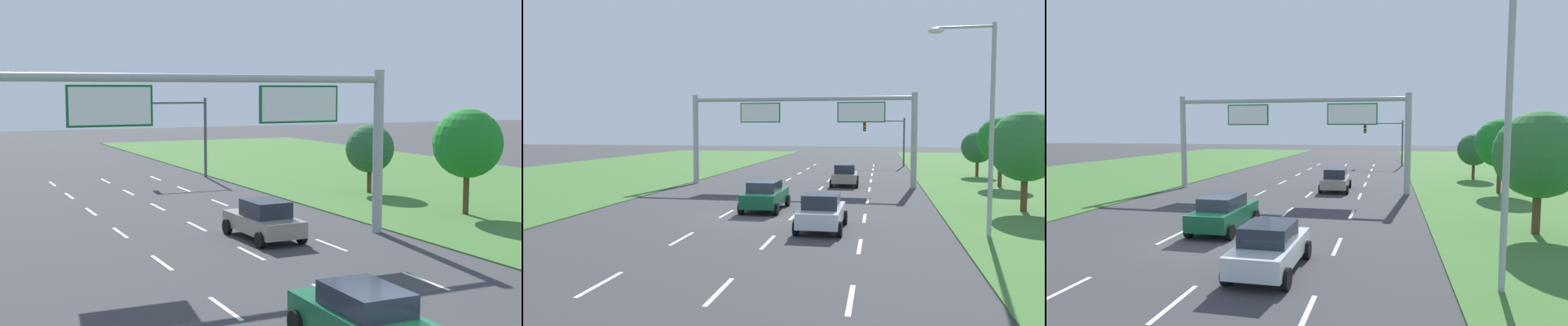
{
  "view_description": "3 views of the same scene",
  "coord_description": "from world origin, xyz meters",
  "views": [
    {
      "loc": [
        -9.29,
        -12.56,
        6.18
      ],
      "look_at": [
        2.1,
        11.87,
        3.44
      ],
      "focal_mm": 50.0,
      "sensor_mm": 36.0,
      "label": 1
    },
    {
      "loc": [
        5.93,
        -24.81,
        4.37
      ],
      "look_at": [
        -0.7,
        10.34,
        1.94
      ],
      "focal_mm": 35.0,
      "sensor_mm": 36.0,
      "label": 2
    },
    {
      "loc": [
        7.18,
        -15.34,
        4.52
      ],
      "look_at": [
        1.8,
        11.12,
        2.27
      ],
      "focal_mm": 28.0,
      "sensor_mm": 36.0,
      "label": 3
    }
  ],
  "objects": [
    {
      "name": "traffic_light_mast",
      "position": [
        6.73,
        35.17,
        3.87
      ],
      "size": [
        4.76,
        0.49,
        5.6
      ],
      "color": "#47494F",
      "rests_on": "ground_plane"
    },
    {
      "name": "lane_dashes_slip",
      "position": [
        5.25,
        9.0,
        0.0
      ],
      "size": [
        0.14,
        56.4,
        0.01
      ],
      "color": "white",
      "rests_on": "ground_plane"
    },
    {
      "name": "lane_dashes_inner_right",
      "position": [
        1.75,
        9.0,
        0.0
      ],
      "size": [
        0.14,
        56.4,
        0.01
      ],
      "color": "white",
      "rests_on": "ground_plane"
    },
    {
      "name": "car_near_red",
      "position": [
        -0.07,
        1.54,
        0.81
      ],
      "size": [
        2.08,
        4.23,
        1.58
      ],
      "rotation": [
        0.0,
        0.0,
        -0.01
      ],
      "color": "#145633",
      "rests_on": "ground_plane"
    },
    {
      "name": "roadside_tree_far",
      "position": [
        14.63,
        23.48,
        2.69
      ],
      "size": [
        2.87,
        2.87,
        4.13
      ],
      "color": "#513823",
      "rests_on": "ground_plane"
    },
    {
      "name": "car_mid_lane",
      "position": [
        3.32,
        14.19,
        0.81
      ],
      "size": [
        2.21,
        4.28,
        1.64
      ],
      "rotation": [
        0.0,
        0.0,
        0.03
      ],
      "color": "gray",
      "rests_on": "ground_plane"
    },
    {
      "name": "roadside_tree_mid",
      "position": [
        14.75,
        15.15,
        3.55
      ],
      "size": [
        3.39,
        3.39,
        5.26
      ],
      "color": "#513823",
      "rests_on": "ground_plane"
    },
    {
      "name": "lane_dashes_inner_left",
      "position": [
        -1.75,
        9.0,
        0.0
      ],
      "size": [
        0.14,
        56.4,
        0.01
      ],
      "color": "white",
      "rests_on": "ground_plane"
    },
    {
      "name": "sign_gantry",
      "position": [
        0.21,
        13.46,
        4.9
      ],
      "size": [
        17.24,
        0.44,
        7.0
      ],
      "color": "#9EA0A5",
      "rests_on": "ground_plane"
    }
  ]
}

